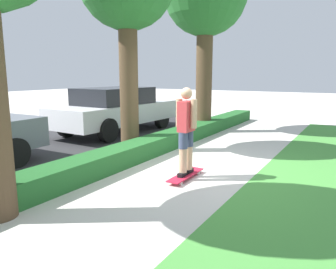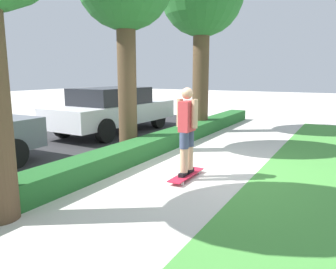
{
  "view_description": "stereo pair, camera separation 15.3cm",
  "coord_description": "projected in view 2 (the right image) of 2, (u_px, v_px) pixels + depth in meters",
  "views": [
    {
      "loc": [
        -5.61,
        -2.58,
        1.86
      ],
      "look_at": [
        -0.23,
        0.6,
        0.7
      ],
      "focal_mm": 35.0,
      "sensor_mm": 36.0,
      "label": 1
    },
    {
      "loc": [
        -5.68,
        -2.44,
        1.86
      ],
      "look_at": [
        -0.23,
        0.6,
        0.7
      ],
      "focal_mm": 35.0,
      "sensor_mm": 36.0,
      "label": 2
    }
  ],
  "objects": [
    {
      "name": "ground_plane",
      "position": [
        200.0,
        171.0,
        6.39
      ],
      "size": [
        60.0,
        60.0,
        0.0
      ],
      "primitive_type": "plane",
      "color": "beige"
    },
    {
      "name": "street_asphalt",
      "position": [
        50.0,
        147.0,
        8.4
      ],
      "size": [
        15.13,
        5.0,
        0.01
      ],
      "color": "#2D2D30",
      "rests_on": "ground_plane"
    },
    {
      "name": "hedge_row",
      "position": [
        133.0,
        152.0,
        7.12
      ],
      "size": [
        15.13,
        0.6,
        0.39
      ],
      "color": "#236028",
      "rests_on": "ground_plane"
    },
    {
      "name": "skateboard",
      "position": [
        186.0,
        175.0,
        5.9
      ],
      "size": [
        1.02,
        0.24,
        0.08
      ],
      "color": "red",
      "rests_on": "ground_plane"
    },
    {
      "name": "skater_person",
      "position": [
        187.0,
        129.0,
        5.75
      ],
      "size": [
        0.48,
        0.4,
        1.55
      ],
      "color": "black",
      "rests_on": "skateboard"
    },
    {
      "name": "parked_car_middle",
      "position": [
        113.0,
        109.0,
        10.42
      ],
      "size": [
        4.61,
        1.91,
        1.44
      ],
      "rotation": [
        0.0,
        0.0,
        -0.04
      ],
      "color": "silver",
      "rests_on": "ground_plane"
    }
  ]
}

